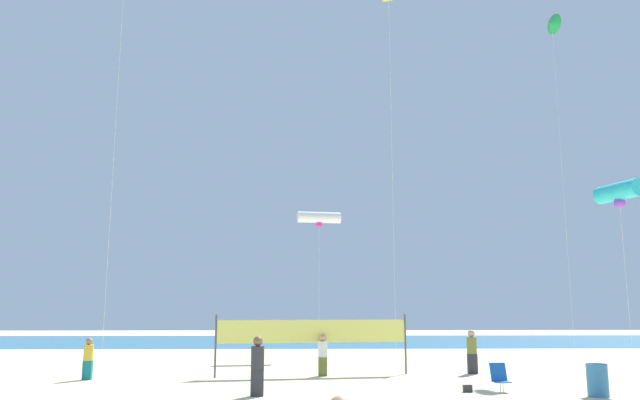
% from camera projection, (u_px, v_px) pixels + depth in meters
% --- Properties ---
extents(ocean_band, '(120.00, 20.00, 0.01)m').
position_uv_depth(ocean_band, '(319.00, 341.00, 50.34)').
color(ocean_band, teal).
rests_on(ocean_band, ground).
extents(beachgoer_olive_shirt, '(0.40, 0.40, 1.76)m').
position_uv_depth(beachgoer_olive_shirt, '(472.00, 350.00, 25.34)').
color(beachgoer_olive_shirt, '#2D2D33').
rests_on(beachgoer_olive_shirt, ground).
extents(beachgoer_charcoal_shirt, '(0.41, 0.41, 1.79)m').
position_uv_depth(beachgoer_charcoal_shirt, '(258.00, 364.00, 18.93)').
color(beachgoer_charcoal_shirt, '#2D2D33').
rests_on(beachgoer_charcoal_shirt, ground).
extents(beachgoer_mustard_shirt, '(0.35, 0.35, 1.54)m').
position_uv_depth(beachgoer_mustard_shirt, '(88.00, 357.00, 23.22)').
color(beachgoer_mustard_shirt, '#19727A').
rests_on(beachgoer_mustard_shirt, ground).
extents(beachgoer_white_shirt, '(0.37, 0.37, 1.62)m').
position_uv_depth(beachgoer_white_shirt, '(323.00, 354.00, 24.48)').
color(beachgoer_white_shirt, olive).
rests_on(beachgoer_white_shirt, ground).
extents(folding_beach_chair, '(0.52, 0.65, 0.89)m').
position_uv_depth(folding_beach_chair, '(500.00, 377.00, 19.90)').
color(folding_beach_chair, '#1959B2').
rests_on(folding_beach_chair, ground).
extents(trash_barrel, '(0.62, 0.62, 0.97)m').
position_uv_depth(trash_barrel, '(598.00, 380.00, 18.74)').
color(trash_barrel, teal).
rests_on(trash_barrel, ground).
extents(volleyball_net, '(7.70, 1.36, 2.40)m').
position_uv_depth(volleyball_net, '(313.00, 334.00, 24.74)').
color(volleyball_net, '#4C4C51').
rests_on(volleyball_net, ground).
extents(beach_handbag, '(0.29, 0.14, 0.23)m').
position_uv_depth(beach_handbag, '(468.00, 388.00, 19.69)').
color(beach_handbag, '#2D2D33').
rests_on(beach_handbag, ground).
extents(kite_white_tube, '(2.59, 1.05, 8.17)m').
position_uv_depth(kite_white_tube, '(319.00, 218.00, 35.89)').
color(kite_white_tube, silver).
rests_on(kite_white_tube, ground).
extents(kite_cyan_tube, '(1.25, 2.12, 7.47)m').
position_uv_depth(kite_cyan_tube, '(619.00, 192.00, 23.96)').
color(kite_cyan_tube, silver).
rests_on(kite_cyan_tube, ground).
extents(kite_green_delta, '(0.73, 1.30, 20.41)m').
position_uv_depth(kite_green_delta, '(552.00, 25.00, 37.67)').
color(kite_green_delta, silver).
rests_on(kite_green_delta, ground).
extents(kite_yellow_diamond, '(0.83, 0.83, 17.15)m').
position_uv_depth(kite_yellow_diamond, '(389.00, 6.00, 28.83)').
color(kite_yellow_diamond, silver).
rests_on(kite_yellow_diamond, ground).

